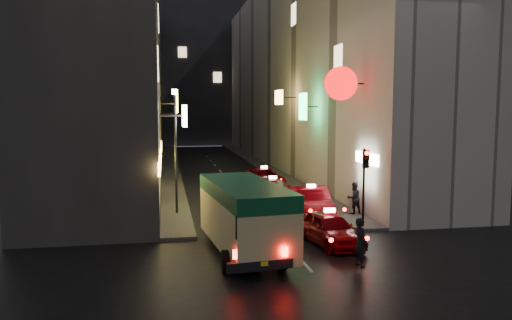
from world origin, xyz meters
TOP-DOWN VIEW (x-y plane):
  - ground at (0.00, 0.00)m, footprint 120.00×120.00m
  - building_left at (-8.00, 33.99)m, footprint 7.52×52.33m
  - building_right at (8.00, 34.00)m, footprint 8.00×52.00m
  - building_far at (0.00, 66.00)m, footprint 30.00×10.00m
  - sidewalk_left at (-4.25, 34.00)m, footprint 1.50×52.00m
  - sidewalk_right at (4.25, 34.00)m, footprint 1.50×52.00m
  - minibus at (-1.89, 5.65)m, footprint 2.85×6.46m
  - taxi_near at (1.67, 6.40)m, footprint 2.75×5.04m
  - taxi_second at (2.34, 11.20)m, footprint 2.94×5.84m
  - taxi_third at (1.46, 16.00)m, footprint 2.79×5.15m
  - taxi_far at (2.02, 21.40)m, footprint 2.25×4.89m
  - pedestrian_crossing at (1.79, 3.52)m, footprint 0.55×0.72m
  - pedestrian_sidewalk at (4.57, 11.16)m, footprint 0.75×0.56m
  - traffic_light at (4.00, 8.47)m, footprint 0.26×0.43m
  - lamp_post at (-4.20, 13.00)m, footprint 0.28×0.28m

SIDE VIEW (x-z plane):
  - ground at x=0.00m, z-range 0.00..0.00m
  - sidewalk_left at x=-4.25m, z-range 0.00..0.15m
  - sidewalk_right at x=4.25m, z-range 0.00..0.15m
  - taxi_far at x=2.02m, z-range -0.08..1.60m
  - taxi_near at x=1.67m, z-range -0.08..1.60m
  - taxi_third at x=1.46m, z-range -0.08..1.64m
  - taxi_second at x=2.34m, z-range -0.08..1.87m
  - pedestrian_crossing at x=1.79m, z-range 0.00..1.94m
  - pedestrian_sidewalk at x=4.57m, z-range 0.15..1.95m
  - minibus at x=-1.89m, z-range 0.35..3.04m
  - traffic_light at x=4.00m, z-range 0.94..4.44m
  - lamp_post at x=-4.20m, z-range 0.61..6.84m
  - building_left at x=-8.00m, z-range 0.00..18.00m
  - building_right at x=8.00m, z-range 0.00..18.00m
  - building_far at x=0.00m, z-range 0.00..22.00m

